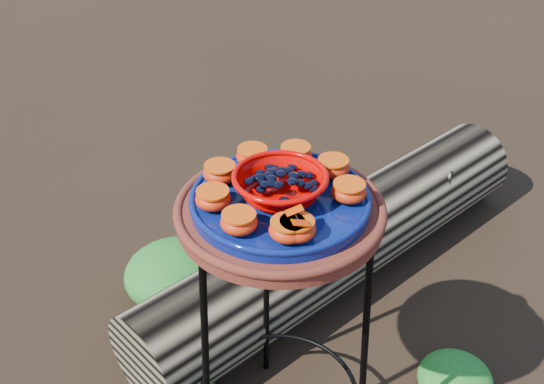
{
  "coord_description": "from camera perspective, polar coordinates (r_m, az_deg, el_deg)",
  "views": [
    {
      "loc": [
        -0.19,
        -1.12,
        1.55
      ],
      "look_at": [
        -0.02,
        0.0,
        0.77
      ],
      "focal_mm": 45.0,
      "sensor_mm": 36.0,
      "label": 1
    }
  ],
  "objects": [
    {
      "name": "foliage_right",
      "position": [
        2.03,
        15.08,
        -14.83
      ],
      "size": [
        0.21,
        0.21,
        0.1
      ],
      "primitive_type": "ellipsoid",
      "color": "#1C5D1F",
      "rests_on": "ground"
    },
    {
      "name": "orange_half_4",
      "position": [
        1.48,
        -1.65,
        3.01
      ],
      "size": [
        0.07,
        0.07,
        0.04
      ],
      "primitive_type": "ellipsoid",
      "color": "#C63200",
      "rests_on": "cobalt_plate"
    },
    {
      "name": "glass_gems",
      "position": [
        1.35,
        0.7,
        1.84
      ],
      "size": [
        0.14,
        0.14,
        0.02
      ],
      "primitive_type": null,
      "color": "black",
      "rests_on": "red_bowl"
    },
    {
      "name": "orange_half_7",
      "position": [
        1.28,
        -2.78,
        -2.54
      ],
      "size": [
        0.07,
        0.07,
        0.04
      ],
      "primitive_type": "ellipsoid",
      "color": "#C63200",
      "rests_on": "cobalt_plate"
    },
    {
      "name": "red_bowl",
      "position": [
        1.37,
        0.69,
        0.5
      ],
      "size": [
        0.18,
        0.18,
        0.05
      ],
      "primitive_type": null,
      "color": "#C80200",
      "rests_on": "cobalt_plate"
    },
    {
      "name": "cobalt_plate",
      "position": [
        1.39,
        0.68,
        -0.79
      ],
      "size": [
        0.37,
        0.37,
        0.02
      ],
      "primitive_type": "cylinder",
      "color": "#010D3E",
      "rests_on": "terracotta_saucer"
    },
    {
      "name": "orange_half_0",
      "position": [
        1.27,
        2.11,
        -3.12
      ],
      "size": [
        0.07,
        0.07,
        0.04
      ],
      "primitive_type": "ellipsoid",
      "color": "#C63200",
      "rests_on": "cobalt_plate"
    },
    {
      "name": "orange_half_1",
      "position": [
        1.37,
        6.44,
        0.03
      ],
      "size": [
        0.07,
        0.07,
        0.04
      ],
      "primitive_type": "ellipsoid",
      "color": "#C63200",
      "rests_on": "cobalt_plate"
    },
    {
      "name": "terracotta_saucer",
      "position": [
        1.41,
        0.67,
        -1.77
      ],
      "size": [
        0.43,
        0.43,
        0.03
      ],
      "primitive_type": "cylinder",
      "color": "maroon",
      "rests_on": "plant_stand"
    },
    {
      "name": "orange_half_6",
      "position": [
        1.35,
        -4.96,
        -0.57
      ],
      "size": [
        0.07,
        0.07,
        0.04
      ],
      "primitive_type": "ellipsoid",
      "color": "#C63200",
      "rests_on": "cobalt_plate"
    },
    {
      "name": "plant_stand",
      "position": [
        1.65,
        0.59,
        -12.12
      ],
      "size": [
        0.44,
        0.44,
        0.7
      ],
      "primitive_type": null,
      "color": "black",
      "rests_on": "ground"
    },
    {
      "name": "orange_half_3",
      "position": [
        1.49,
        1.99,
        3.18
      ],
      "size": [
        0.07,
        0.07,
        0.04
      ],
      "primitive_type": "ellipsoid",
      "color": "#C63200",
      "rests_on": "cobalt_plate"
    },
    {
      "name": "orange_half_2",
      "position": [
        1.45,
        5.13,
        2.07
      ],
      "size": [
        0.07,
        0.07,
        0.04
      ],
      "primitive_type": "ellipsoid",
      "color": "#C63200",
      "rests_on": "cobalt_plate"
    },
    {
      "name": "orange_half_5",
      "position": [
        1.43,
        -4.38,
        1.6
      ],
      "size": [
        0.07,
        0.07,
        0.04
      ],
      "primitive_type": "ellipsoid",
      "color": "#C63200",
      "rests_on": "cobalt_plate"
    },
    {
      "name": "orange_half_8",
      "position": [
        1.26,
        1.33,
        -3.19
      ],
      "size": [
        0.07,
        0.07,
        0.04
      ],
      "primitive_type": "ellipsoid",
      "color": "#C63200",
      "rests_on": "cobalt_plate"
    },
    {
      "name": "driftwood_log",
      "position": [
        2.26,
        5.62,
        -4.23
      ],
      "size": [
        1.52,
        1.21,
        0.29
      ],
      "primitive_type": null,
      "rotation": [
        0.0,
        0.0,
        0.59
      ],
      "color": "black",
      "rests_on": "ground"
    },
    {
      "name": "foliage_back",
      "position": [
        2.25,
        -8.07,
        -6.68
      ],
      "size": [
        0.34,
        0.34,
        0.17
      ],
      "primitive_type": "ellipsoid",
      "color": "#1C5D1F",
      "rests_on": "ground"
    },
    {
      "name": "butterfly",
      "position": [
        1.25,
        2.13,
        -2.17
      ],
      "size": [
        0.08,
        0.05,
        0.01
      ],
      "primitive_type": null,
      "rotation": [
        0.0,
        0.0,
        0.11
      ],
      "color": "#DA3300",
      "rests_on": "orange_half_0"
    }
  ]
}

